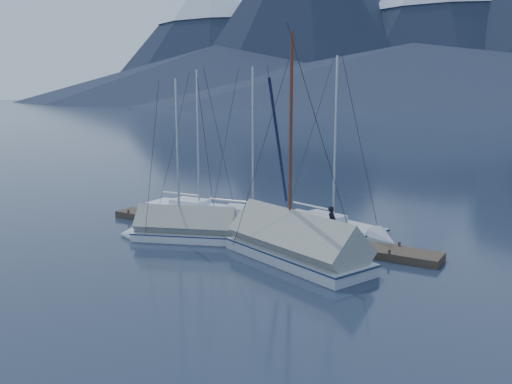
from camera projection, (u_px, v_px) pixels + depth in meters
ground at (234, 245)px, 25.29m from camera, size 1000.00×1000.00×0.00m
dock at (256, 233)px, 26.94m from camera, size 18.00×1.50×0.54m
mooring_posts at (248, 227)px, 27.16m from camera, size 15.12×1.52×0.35m
sailboat_open_left at (206, 211)px, 31.80m from camera, size 7.00×2.97×9.14m
sailboat_open_mid at (261, 219)px, 29.79m from camera, size 7.13×3.04×9.19m
sailboat_open_right at (341, 230)px, 27.35m from camera, size 7.58×4.12×9.65m
sailboat_covered_near at (287, 246)px, 23.21m from camera, size 8.38×5.12×10.45m
sailboat_covered_far at (177, 231)px, 26.25m from camera, size 6.23×3.84×8.41m
person at (332, 223)px, 24.91m from camera, size 0.38×0.57×1.54m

